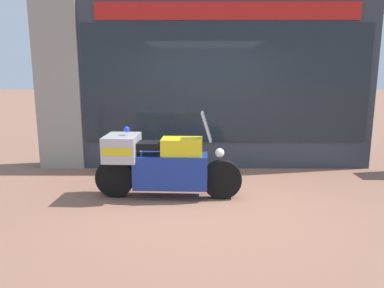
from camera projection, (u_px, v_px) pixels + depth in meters
The scene contains 4 objects.
ground_plane at pixel (208, 199), 5.71m from camera, with size 60.00×60.00×0.00m, color #8E604C.
shop_building at pixel (184, 86), 7.35m from camera, with size 6.55×0.55×3.23m.
window_display at pixel (222, 143), 7.60m from camera, with size 5.23×0.30×2.04m.
paramedic_motorcycle at pixel (159, 162), 5.70m from camera, with size 2.25×0.67×1.33m.
Camera 1 is at (-0.22, -5.43, 1.97)m, focal length 35.00 mm.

